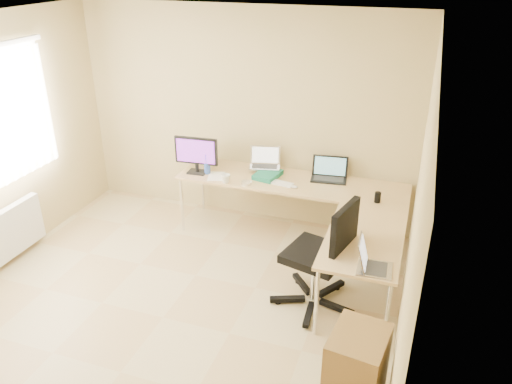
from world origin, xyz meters
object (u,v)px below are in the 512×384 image
(mug, at_px, (226,179))
(desk_fan, at_px, (208,152))
(desk_main, at_px, (291,209))
(monitor, at_px, (196,155))
(laptop_black, at_px, (329,169))
(cabinet, at_px, (356,370))
(keyboard, at_px, (276,182))
(water_bottle, at_px, (207,163))
(laptop_center, at_px, (265,158))
(laptop_return, at_px, (376,258))
(office_chair, at_px, (315,259))
(desk_return, at_px, (361,270))

(mug, distance_m, desk_fan, 0.66)
(desk_main, bearing_deg, monitor, -173.02)
(laptop_black, height_order, desk_fan, desk_fan)
(monitor, distance_m, desk_fan, 0.35)
(desk_main, height_order, desk_fan, desk_fan)
(desk_fan, height_order, cabinet, desk_fan)
(keyboard, bearing_deg, water_bottle, -169.36)
(desk_main, xyz_separation_m, monitor, (-1.13, -0.14, 0.59))
(laptop_center, bearing_deg, desk_main, -35.92)
(keyboard, height_order, water_bottle, water_bottle)
(laptop_black, distance_m, desk_fan, 1.53)
(keyboard, relative_size, water_bottle, 1.56)
(desk_fan, distance_m, laptop_return, 2.82)
(desk_main, xyz_separation_m, office_chair, (0.56, -1.16, 0.14))
(monitor, xyz_separation_m, laptop_center, (0.75, 0.29, -0.05))
(laptop_center, bearing_deg, cabinet, -71.78)
(laptop_black, distance_m, laptop_return, 1.82)
(desk_return, xyz_separation_m, cabinet, (0.15, -1.29, -0.01))
(keyboard, relative_size, cabinet, 0.62)
(desk_return, relative_size, monitor, 2.50)
(laptop_center, height_order, cabinet, laptop_center)
(desk_main, bearing_deg, office_chair, -64.36)
(cabinet, bearing_deg, office_chair, 124.28)
(laptop_center, relative_size, laptop_return, 1.07)
(desk_return, relative_size, office_chair, 1.13)
(desk_return, distance_m, laptop_center, 1.86)
(laptop_black, height_order, laptop_return, laptop_black)
(monitor, height_order, laptop_center, monitor)
(desk_main, relative_size, laptop_center, 7.38)
(desk_main, height_order, office_chair, office_chair)
(laptop_center, xyz_separation_m, cabinet, (1.50, -2.45, -0.54))
(monitor, distance_m, laptop_return, 2.64)
(laptop_center, bearing_deg, desk_return, -53.89)
(desk_main, relative_size, water_bottle, 10.30)
(keyboard, bearing_deg, desk_fan, 172.50)
(water_bottle, relative_size, desk_fan, 0.89)
(office_chair, bearing_deg, laptop_black, 111.22)
(laptop_center, height_order, water_bottle, laptop_center)
(laptop_center, height_order, mug, laptop_center)
(desk_return, xyz_separation_m, keyboard, (-1.13, 0.89, 0.37))
(cabinet, bearing_deg, mug, 140.02)
(desk_main, height_order, cabinet, desk_main)
(laptop_black, relative_size, cabinet, 0.62)
(monitor, bearing_deg, water_bottle, 5.12)
(laptop_center, relative_size, office_chair, 0.31)
(laptop_center, bearing_deg, laptop_return, -61.23)
(desk_fan, bearing_deg, desk_main, 6.85)
(desk_fan, height_order, laptop_return, desk_fan)
(desk_fan, relative_size, cabinet, 0.44)
(desk_return, bearing_deg, laptop_black, 116.19)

